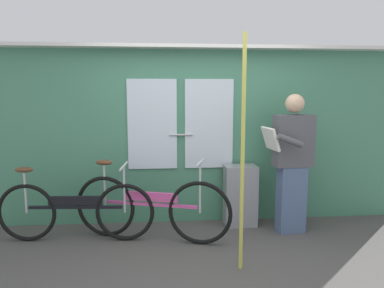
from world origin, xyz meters
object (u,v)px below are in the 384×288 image
at_px(trash_bin_by_wall, 240,195).
at_px(handrail_pole, 243,155).
at_px(passenger_reading_newspaper, 292,161).
at_px(bicycle_near_door, 75,210).
at_px(bicycle_leaning_behind, 151,207).

xyz_separation_m(trash_bin_by_wall, handrail_pole, (-0.24, -1.12, 0.70)).
relative_size(passenger_reading_newspaper, trash_bin_by_wall, 2.16).
height_order(trash_bin_by_wall, handrail_pole, handrail_pole).
xyz_separation_m(passenger_reading_newspaper, trash_bin_by_wall, (-0.53, 0.28, -0.48)).
xyz_separation_m(bicycle_near_door, trash_bin_by_wall, (1.92, 0.34, 0.02)).
xyz_separation_m(bicycle_near_door, handrail_pole, (1.68, -0.78, 0.72)).
bearing_deg(bicycle_near_door, passenger_reading_newspaper, 5.38).
distance_m(trash_bin_by_wall, handrail_pole, 1.34).
distance_m(bicycle_near_door, handrail_pole, 1.99).
height_order(bicycle_leaning_behind, trash_bin_by_wall, bicycle_leaning_behind).
relative_size(bicycle_near_door, trash_bin_by_wall, 2.31).
relative_size(bicycle_leaning_behind, handrail_pole, 0.81).
height_order(bicycle_near_door, bicycle_leaning_behind, bicycle_leaning_behind).
bearing_deg(bicycle_near_door, trash_bin_by_wall, 14.07).
distance_m(bicycle_near_door, bicycle_leaning_behind, 0.83).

